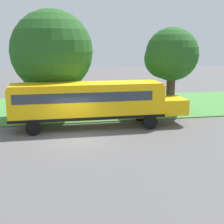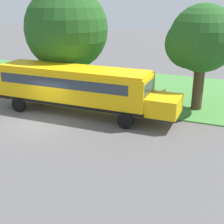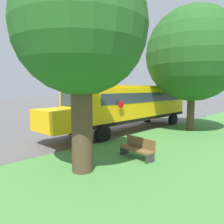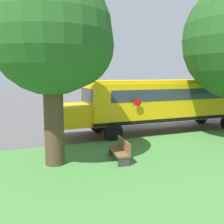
% 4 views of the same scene
% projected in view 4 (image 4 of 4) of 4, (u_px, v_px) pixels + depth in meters
% --- Properties ---
extents(ground_plane, '(120.00, 120.00, 0.00)m').
position_uv_depth(ground_plane, '(158.00, 122.00, 19.38)').
color(ground_plane, '#565454').
extents(school_bus, '(2.84, 12.42, 3.16)m').
position_uv_depth(school_bus, '(164.00, 100.00, 16.07)').
color(school_bus, yellow).
rests_on(school_bus, ground).
extents(oak_tree_roadside_mid, '(4.46, 4.66, 7.18)m').
position_uv_depth(oak_tree_roadside_mid, '(57.00, 38.00, 9.57)').
color(oak_tree_roadside_mid, '#4C3826').
rests_on(oak_tree_roadside_mid, ground).
extents(park_bench, '(1.65, 0.71, 0.92)m').
position_uv_depth(park_bench, '(120.00, 150.00, 10.49)').
color(park_bench, brown).
rests_on(park_bench, ground).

